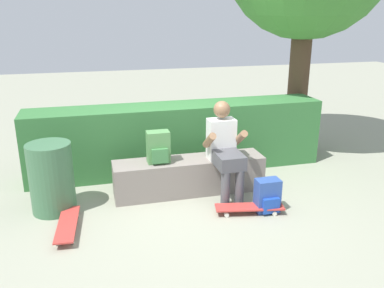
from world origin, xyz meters
TOP-DOWN VIEW (x-y plane):
  - ground_plane at (0.00, 0.00)m, footprint 24.00×24.00m
  - bench_main at (0.00, 0.35)m, footprint 1.94×0.43m
  - person_skater at (0.40, 0.14)m, footprint 0.49×0.62m
  - skateboard_near_person at (0.54, -0.41)m, footprint 0.82×0.35m
  - skateboard_beside_bench at (-1.52, -0.28)m, footprint 0.26×0.81m
  - backpack_on_bench at (-0.40, 0.34)m, footprint 0.28×0.23m
  - backpack_on_ground at (0.76, -0.41)m, footprint 0.28×0.23m
  - hedge_row at (0.04, 1.18)m, footprint 4.28×0.62m
  - trash_bin at (-1.68, 0.25)m, footprint 0.51×0.51m

SIDE VIEW (x-z plane):
  - ground_plane at x=0.00m, z-range 0.00..0.00m
  - skateboard_near_person at x=0.54m, z-range 0.03..0.12m
  - skateboard_beside_bench at x=-1.52m, z-range 0.03..0.12m
  - backpack_on_ground at x=0.76m, z-range -0.01..0.39m
  - bench_main at x=0.00m, z-range 0.00..0.45m
  - trash_bin at x=-1.68m, z-range 0.00..0.83m
  - hedge_row at x=0.04m, z-range 0.00..0.98m
  - backpack_on_bench at x=-0.40m, z-range 0.45..0.85m
  - person_skater at x=0.40m, z-range 0.05..1.25m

